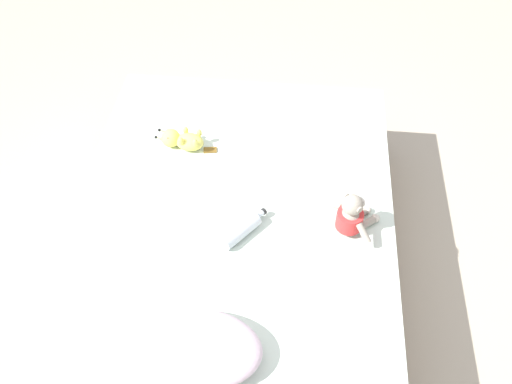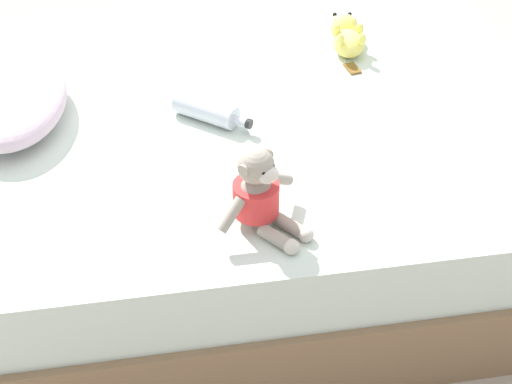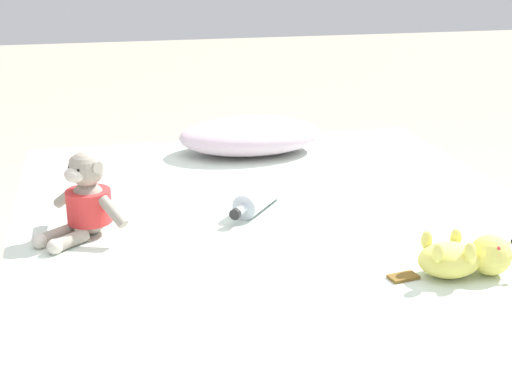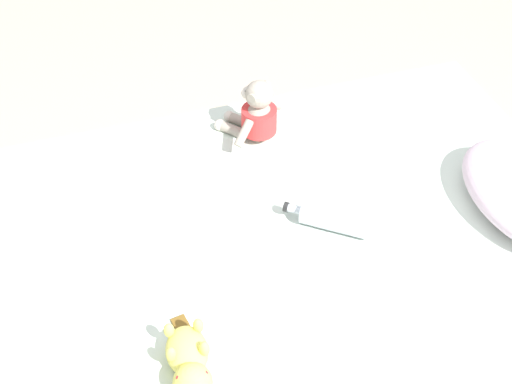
% 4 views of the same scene
% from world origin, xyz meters
% --- Properties ---
extents(ground_plane, '(16.00, 16.00, 0.00)m').
position_xyz_m(ground_plane, '(0.00, 0.00, 0.00)').
color(ground_plane, '#B7A893').
extents(bed, '(1.59, 2.02, 0.51)m').
position_xyz_m(bed, '(0.00, 0.00, 0.25)').
color(bed, '#846647').
rests_on(bed, ground_plane).
extents(pillow, '(0.54, 0.34, 0.13)m').
position_xyz_m(pillow, '(0.05, 0.76, 0.57)').
color(pillow, silver).
rests_on(pillow, bed).
extents(plush_monkey, '(0.25, 0.26, 0.24)m').
position_xyz_m(plush_monkey, '(-0.56, 0.08, 0.60)').
color(plush_monkey, '#9E9384').
rests_on(plush_monkey, bed).
extents(plush_yellow_creature, '(0.33, 0.13, 0.10)m').
position_xyz_m(plush_yellow_creature, '(0.32, -0.39, 0.56)').
color(plush_yellow_creature, '#EAE066').
rests_on(plush_yellow_creature, bed).
extents(glass_bottle, '(0.21, 0.24, 0.07)m').
position_xyz_m(glass_bottle, '(-0.06, 0.16, 0.54)').
color(glass_bottle, silver).
rests_on(glass_bottle, bed).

